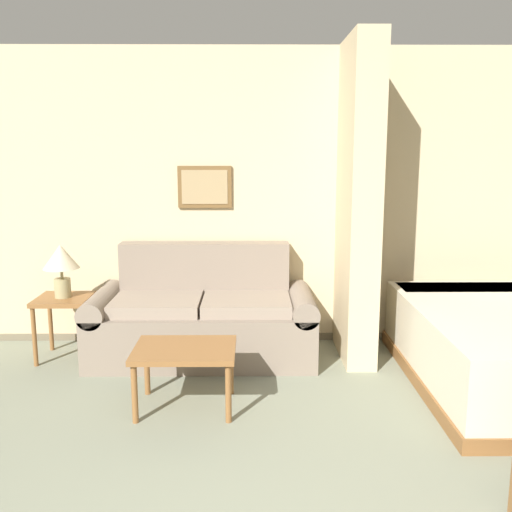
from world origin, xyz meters
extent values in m
cube|color=#CCB78E|center=(0.00, 3.63, 1.30)|extent=(6.82, 0.12, 2.60)
cube|color=#70644E|center=(0.00, 3.56, 0.03)|extent=(6.82, 0.02, 0.06)
cube|color=brown|center=(-0.60, 3.55, 1.41)|extent=(0.47, 0.02, 0.37)
cube|color=#9E845B|center=(-0.60, 3.54, 1.41)|extent=(0.40, 0.01, 0.30)
cube|color=#CCB78E|center=(0.67, 3.17, 1.30)|extent=(0.24, 0.81, 2.60)
cube|color=gray|center=(-0.60, 3.11, 0.22)|extent=(1.47, 0.84, 0.43)
cube|color=gray|center=(-0.60, 3.43, 0.68)|extent=(1.47, 0.20, 0.50)
cube|color=gray|center=(-1.43, 3.11, 0.22)|extent=(0.19, 0.84, 0.43)
cylinder|color=gray|center=(-1.43, 3.11, 0.47)|extent=(0.21, 0.84, 0.21)
cube|color=gray|center=(0.23, 3.11, 0.22)|extent=(0.19, 0.84, 0.43)
cylinder|color=gray|center=(0.23, 3.11, 0.47)|extent=(0.21, 0.84, 0.21)
cube|color=gray|center=(-0.97, 3.06, 0.48)|extent=(0.71, 0.60, 0.10)
cube|color=gray|center=(-0.24, 3.06, 0.48)|extent=(0.71, 0.60, 0.10)
cube|color=brown|center=(-0.64, 2.16, 0.41)|extent=(0.68, 0.52, 0.04)
cylinder|color=brown|center=(-0.94, 1.94, 0.20)|extent=(0.04, 0.04, 0.39)
cylinder|color=brown|center=(-0.35, 1.94, 0.20)|extent=(0.04, 0.04, 0.39)
cylinder|color=brown|center=(-0.94, 2.37, 0.20)|extent=(0.04, 0.04, 0.39)
cylinder|color=brown|center=(-0.35, 2.37, 0.20)|extent=(0.04, 0.04, 0.39)
cube|color=brown|center=(-1.76, 3.11, 0.51)|extent=(0.44, 0.44, 0.04)
cylinder|color=brown|center=(-1.94, 2.92, 0.24)|extent=(0.04, 0.04, 0.49)
cylinder|color=brown|center=(-1.57, 2.92, 0.24)|extent=(0.04, 0.04, 0.49)
cylinder|color=brown|center=(-1.94, 3.30, 0.24)|extent=(0.04, 0.04, 0.49)
cylinder|color=brown|center=(-1.57, 3.30, 0.24)|extent=(0.04, 0.04, 0.49)
cylinder|color=tan|center=(-1.76, 3.11, 0.60)|extent=(0.13, 0.13, 0.16)
cylinder|color=tan|center=(-1.76, 3.11, 0.73)|extent=(0.02, 0.02, 0.09)
cone|color=beige|center=(-1.76, 3.11, 0.87)|extent=(0.29, 0.29, 0.20)
cube|color=white|center=(1.77, 3.27, 0.52)|extent=(1.37, 0.36, 0.10)
camera|label=1|loc=(-0.20, -1.47, 1.72)|focal=40.00mm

